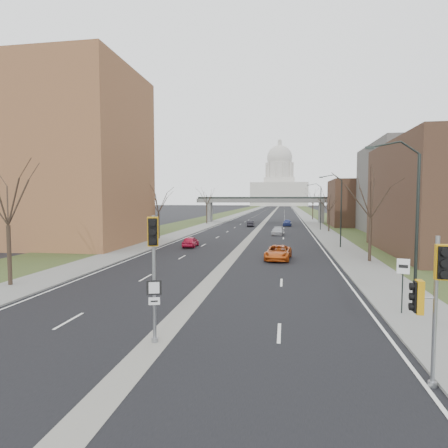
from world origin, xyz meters
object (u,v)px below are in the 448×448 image
(car_right_near, at_px, (278,253))
(car_right_far, at_px, (287,223))
(car_left_far, at_px, (251,224))
(signal_pole_median, at_px, (153,256))
(car_left_near, at_px, (191,242))
(signal_pole_right, at_px, (431,290))
(speed_limit_sign, at_px, (403,276))
(car_right_mid, at_px, (277,231))

(car_right_near, xyz_separation_m, car_right_far, (1.13, 46.33, 0.05))
(car_left_far, height_order, car_right_far, car_right_far)
(signal_pole_median, relative_size, car_left_near, 1.36)
(signal_pole_median, height_order, signal_pole_right, signal_pole_median)
(speed_limit_sign, xyz_separation_m, car_right_far, (-5.36, 62.92, -1.28))
(signal_pole_right, xyz_separation_m, car_left_near, (-15.83, 32.32, -2.46))
(signal_pole_median, height_order, car_right_mid, signal_pole_median)
(car_left_far, distance_m, car_right_far, 8.26)
(car_right_mid, height_order, car_right_far, car_right_far)
(signal_pole_median, xyz_separation_m, car_left_near, (-6.29, 30.34, -2.98))
(car_left_near, bearing_deg, speed_limit_sign, 123.37)
(car_right_far, bearing_deg, car_right_near, -87.43)
(signal_pole_median, xyz_separation_m, speed_limit_sign, (11.00, 5.70, -1.60))
(car_left_far, relative_size, car_right_mid, 0.89)
(car_left_near, xyz_separation_m, car_right_mid, (10.24, 17.34, -0.01))
(car_left_near, height_order, car_right_far, car_right_far)
(car_right_near, height_order, car_right_mid, car_right_near)
(speed_limit_sign, xyz_separation_m, car_right_near, (-6.48, 16.59, -1.33))
(car_left_near, height_order, car_right_mid, car_left_near)
(car_left_far, bearing_deg, car_right_mid, 106.47)
(speed_limit_sign, xyz_separation_m, car_left_near, (-17.29, 24.63, -1.37))
(signal_pole_median, xyz_separation_m, car_right_near, (4.51, 22.29, -2.93))
(signal_pole_right, xyz_separation_m, car_right_near, (-5.03, 24.27, -2.41))
(signal_pole_median, distance_m, car_right_mid, 47.93)
(signal_pole_median, distance_m, car_left_far, 65.77)
(signal_pole_right, distance_m, car_right_far, 70.75)
(car_left_far, distance_m, car_right_near, 43.88)
(car_left_near, xyz_separation_m, car_left_far, (4.22, 35.34, -0.01))
(car_right_far, bearing_deg, signal_pole_right, -82.87)
(signal_pole_median, height_order, car_right_far, signal_pole_median)
(signal_pole_median, relative_size, signal_pole_right, 1.10)
(speed_limit_sign, height_order, car_right_near, speed_limit_sign)
(signal_pole_median, distance_m, signal_pole_right, 9.76)
(signal_pole_right, distance_m, speed_limit_sign, 7.90)
(car_left_near, bearing_deg, car_left_far, -98.50)
(signal_pole_median, xyz_separation_m, signal_pole_right, (9.54, -1.98, -0.52))
(signal_pole_right, relative_size, speed_limit_sign, 1.71)
(signal_pole_median, distance_m, car_right_near, 22.93)
(signal_pole_right, relative_size, car_right_far, 1.09)
(car_left_near, xyz_separation_m, car_right_far, (11.93, 38.29, 0.09))
(car_left_far, height_order, car_right_mid, car_left_far)
(speed_limit_sign, distance_m, car_right_near, 17.86)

